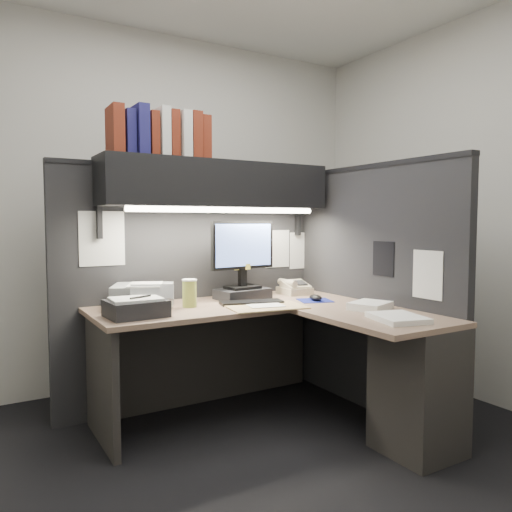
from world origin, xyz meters
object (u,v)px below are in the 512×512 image
Objects in this scene: telephone at (295,289)px; desk at (322,362)px; overhead_shelf at (217,185)px; keyboard at (252,302)px; printer at (143,296)px; notebook_stack at (136,308)px; coffee_cup at (189,294)px; monitor at (243,268)px.

desk is at bearing -111.24° from telephone.
desk is 1.33m from overhead_shelf.
keyboard is 0.53m from telephone.
printer reaches higher than notebook_stack.
telephone is 0.66× the size of notebook_stack.
printer reaches higher than keyboard.
overhead_shelf is at bearing 124.91° from keyboard.
printer is at bearing 175.50° from keyboard.
printer is at bearing -173.96° from overhead_shelf.
overhead_shelf reaches higher than printer.
keyboard is at bearing 2.67° from notebook_stack.
coffee_cup is (-0.38, 0.10, 0.07)m from keyboard.
overhead_shelf is 0.82m from keyboard.
monitor reaches higher than printer.
keyboard is 0.76m from notebook_stack.
notebook_stack reaches higher than desk.
desk is 1.11m from notebook_stack.
coffee_cup is (-0.28, -0.18, -0.69)m from overhead_shelf.
telephone is 1.27m from notebook_stack.
keyboard is 1.95× the size of telephone.
monitor is 1.50× the size of printer.
notebook_stack reaches higher than telephone.
notebook_stack is (-0.76, -0.04, 0.04)m from keyboard.
keyboard is (0.10, -0.28, -0.76)m from overhead_shelf.
notebook_stack is at bearing -162.82° from keyboard.
keyboard is 1.13× the size of printer.
coffee_cup is 0.40m from notebook_stack.
desk is 0.82m from telephone.
overhead_shelf reaches higher than coffee_cup.
overhead_shelf is at bearing 25.34° from notebook_stack.
telephone reaches higher than desk.
keyboard is 0.68m from printer.
desk is at bearing -84.59° from monitor.
keyboard is at bearing 5.68° from printer.
telephone is 0.88m from coffee_cup.
printer is (-0.69, 0.00, -0.14)m from monitor.
notebook_stack is at bearing -167.18° from telephone.
coffee_cup is (-0.44, -0.12, -0.13)m from monitor.
coffee_cup is at bearing -171.28° from monitor.
coffee_cup reaches higher than printer.
monitor is 1.32× the size of keyboard.
keyboard is (-0.06, -0.22, -0.20)m from monitor.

